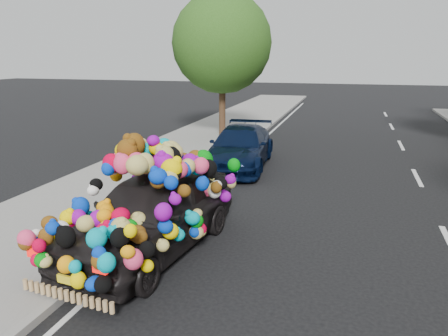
# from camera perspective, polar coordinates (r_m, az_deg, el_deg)

# --- Properties ---
(ground) EXTENTS (100.00, 100.00, 0.00)m
(ground) POSITION_cam_1_polar(r_m,az_deg,el_deg) (9.45, 5.50, -7.50)
(ground) COLOR black
(ground) RESTS_ON ground
(sidewalk) EXTENTS (4.00, 60.00, 0.12)m
(sidewalk) POSITION_cam_1_polar(r_m,az_deg,el_deg) (11.00, -17.12, -4.55)
(sidewalk) COLOR gray
(sidewalk) RESTS_ON ground
(kerb) EXTENTS (0.15, 60.00, 0.13)m
(kerb) POSITION_cam_1_polar(r_m,az_deg,el_deg) (10.09, -7.76, -5.72)
(kerb) COLOR gray
(kerb) RESTS_ON ground
(tree_near_sidewalk) EXTENTS (4.20, 4.20, 6.13)m
(tree_near_sidewalk) POSITION_cam_1_polar(r_m,az_deg,el_deg) (18.91, -0.24, 16.00)
(tree_near_sidewalk) COLOR #332114
(tree_near_sidewalk) RESTS_ON ground
(plush_art_car) EXTENTS (2.64, 4.73, 2.12)m
(plush_art_car) POSITION_cam_1_polar(r_m,az_deg,el_deg) (8.02, -9.56, -3.48)
(plush_art_car) COLOR black
(plush_art_car) RESTS_ON ground
(navy_sedan) EXTENTS (2.10, 4.56, 1.29)m
(navy_sedan) POSITION_cam_1_polar(r_m,az_deg,el_deg) (14.14, 2.11, 2.72)
(navy_sedan) COLOR black
(navy_sedan) RESTS_ON ground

